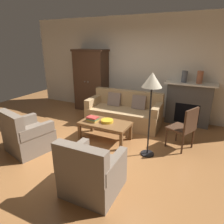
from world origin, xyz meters
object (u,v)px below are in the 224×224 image
armoire (91,80)px  book_stack (92,119)px  mantel_vase_slate (184,77)px  armchair_near_right (92,173)px  fireplace (189,103)px  coffee_table (105,125)px  mantel_vase_terracotta (200,77)px  fruit_bowl (107,121)px  couch (124,113)px  armchair_near_left (27,136)px  floor_lamp (152,85)px  side_chair_wooden (185,126)px

armoire → book_stack: size_ratio=7.45×
mantel_vase_slate → armchair_near_right: bearing=-102.2°
fireplace → coffee_table: fireplace is taller
coffee_table → mantel_vase_terracotta: mantel_vase_terracotta is taller
fireplace → fruit_bowl: bearing=-129.8°
couch → armchair_near_left: armchair_near_left is taller
armoire → floor_lamp: bearing=-37.7°
coffee_table → fruit_bowl: 0.10m
fireplace → floor_lamp: size_ratio=0.78×
armchair_near_left → couch: bearing=61.1°
armchair_near_left → side_chair_wooden: bearing=27.7°
armoire → mantel_vase_terracotta: bearing=1.1°
floor_lamp → mantel_vase_terracotta: bearing=71.6°
floor_lamp → couch: bearing=130.0°
armchair_near_right → coffee_table: bearing=111.8°
floor_lamp → armchair_near_right: bearing=-107.3°
fireplace → armchair_near_left: fireplace is taller
fruit_bowl → mantel_vase_terracotta: 2.56m
armoire → mantel_vase_terracotta: 3.15m
mantel_vase_terracotta → armchair_near_right: (-1.08, -3.33, -0.96)m
book_stack → mantel_vase_terracotta: bearing=43.2°
coffee_table → book_stack: 0.31m
couch → armchair_near_right: (0.60, -2.58, -0.00)m
mantel_vase_terracotta → armchair_near_right: bearing=-108.0°
coffee_table → floor_lamp: (1.04, -0.18, 1.02)m
coffee_table → armchair_near_right: 1.66m
couch → armchair_near_right: armchair_near_right is taller
book_stack → armchair_near_left: armchair_near_left is taller
fireplace → mantel_vase_terracotta: (0.18, -0.02, 0.71)m
couch → armchair_near_left: bearing=-118.9°
fruit_bowl → book_stack: size_ratio=1.08×
mantel_vase_slate → floor_lamp: size_ratio=0.18×
fireplace → armchair_near_left: size_ratio=1.36×
couch → mantel_vase_slate: bearing=29.6°
armoire → book_stack: armoire is taller
fireplace → mantel_vase_slate: bearing=-174.3°
couch → side_chair_wooden: (1.61, -0.68, 0.19)m
coffee_table → fruit_bowl: fruit_bowl is taller
coffee_table → book_stack: (-0.28, -0.07, 0.11)m
mantel_vase_slate → floor_lamp: (-0.30, -1.97, 0.12)m
mantel_vase_terracotta → armoire: bearing=-178.9°
mantel_vase_slate → armchair_near_left: size_ratio=0.31×
fruit_bowl → armchair_near_left: bearing=-136.6°
mantel_vase_terracotta → armchair_near_left: mantel_vase_terracotta is taller
coffee_table → fireplace: bearing=49.9°
fireplace → armchair_near_right: size_ratio=1.43×
fireplace → mantel_vase_terracotta: 0.73m
book_stack → mantel_vase_terracotta: (1.98, 1.86, 0.80)m
mantel_vase_terracotta → side_chair_wooden: mantel_vase_terracotta is taller
armoire → mantel_vase_slate: bearing=1.2°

